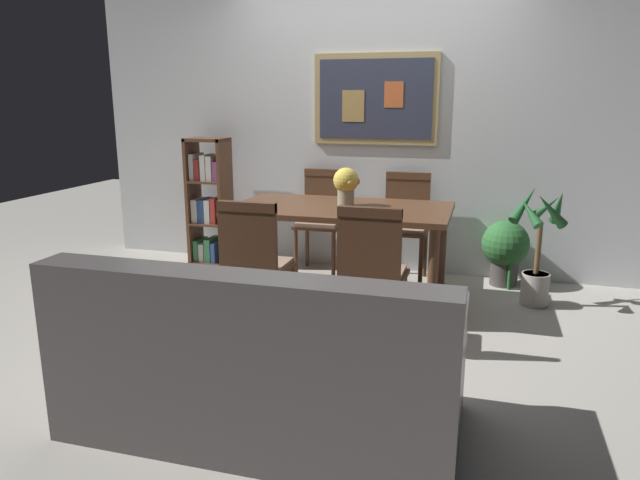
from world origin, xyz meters
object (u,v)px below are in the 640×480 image
object	(u,v)px
leather_couch	(260,369)
bookshelf	(209,204)
dining_chair_near_left	(254,257)
dining_chair_far_left	(322,212)
potted_palm	(538,253)
dining_chair_near_right	(372,265)
potted_ivy	(505,248)
dining_table	(341,219)
flower_vase	(346,184)
dining_chair_far_right	(405,217)

from	to	relation	value
leather_couch	bookshelf	size ratio (longest dim) A/B	1.53
dining_chair_near_left	dining_chair_far_left	size ratio (longest dim) A/B	1.00
dining_chair_far_left	potted_palm	xyz separation A→B (m)	(1.79, -0.44, -0.13)
leather_couch	potted_palm	size ratio (longest dim) A/B	1.99
dining_chair_near_right	dining_chair_far_left	bearing A→B (deg)	115.90
bookshelf	potted_ivy	xyz separation A→B (m)	(2.65, 0.07, -0.26)
dining_table	flower_vase	bearing A→B (deg)	55.58
dining_chair_near_left	bookshelf	xyz separation A→B (m)	(-1.07, 1.50, 0.04)
dining_chair_far_right	potted_ivy	world-z (taller)	dining_chair_far_right
dining_chair_near_right	potted_palm	xyz separation A→B (m)	(1.04, 1.10, -0.13)
dining_table	leather_couch	size ratio (longest dim) A/B	0.89
dining_chair_far_right	dining_chair_near_right	distance (m)	1.52
dining_chair_near_left	dining_chair_far_right	size ratio (longest dim) A/B	1.00
potted_ivy	dining_chair_far_right	bearing A→B (deg)	-178.16
dining_chair_near_right	potted_ivy	size ratio (longest dim) A/B	1.50
dining_table	bookshelf	size ratio (longest dim) A/B	1.36
bookshelf	potted_ivy	distance (m)	2.67
potted_ivy	flower_vase	bearing A→B (deg)	-147.87
potted_palm	dining_chair_far_left	bearing A→B (deg)	166.14
dining_chair_far_left	dining_chair_near_right	bearing A→B (deg)	-64.10
dining_table	dining_chair_far_right	world-z (taller)	dining_chair_far_right
dining_chair_far_left	bookshelf	world-z (taller)	bookshelf
dining_chair_far_left	bookshelf	bearing A→B (deg)	-176.52
dining_table	flower_vase	xyz separation A→B (m)	(0.03, 0.04, 0.26)
potted_palm	flower_vase	distance (m)	1.52
dining_chair_far_left	leather_couch	distance (m)	2.66
flower_vase	potted_ivy	bearing A→B (deg)	32.13
bookshelf	potted_palm	distance (m)	2.90
dining_chair_near_right	bookshelf	bearing A→B (deg)	141.05
dining_chair_far_right	flower_vase	world-z (taller)	flower_vase
dining_chair_far_right	dining_chair_far_left	world-z (taller)	same
dining_chair_far_right	flower_vase	xyz separation A→B (m)	(-0.35, -0.72, 0.37)
leather_couch	flower_vase	distance (m)	1.96
leather_couch	dining_table	bearing A→B (deg)	92.28
dining_table	dining_chair_near_left	bearing A→B (deg)	-115.42
dining_chair_near_left	leather_couch	world-z (taller)	dining_chair_near_left
bookshelf	flower_vase	world-z (taller)	bookshelf
dining_chair_far_right	potted_ivy	size ratio (longest dim) A/B	1.50
dining_chair_far_right	leather_couch	size ratio (longest dim) A/B	0.51
dining_table	dining_chair_near_right	bearing A→B (deg)	-63.37
dining_chair_near_left	bookshelf	distance (m)	1.84
potted_ivy	dining_chair_far_left	bearing A→B (deg)	-179.85
dining_chair_near_right	potted_palm	bearing A→B (deg)	46.51
potted_palm	dining_chair_near_right	bearing A→B (deg)	-133.49
dining_chair_near_left	bookshelf	world-z (taller)	bookshelf
dining_chair_near_right	potted_palm	world-z (taller)	dining_chair_near_right
dining_chair_near_left	dining_chair_near_right	world-z (taller)	same
dining_chair_near_left	dining_chair_far_left	distance (m)	1.57
dining_chair_near_left	flower_vase	xyz separation A→B (m)	(0.40, 0.83, 0.37)
potted_ivy	potted_palm	distance (m)	0.50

